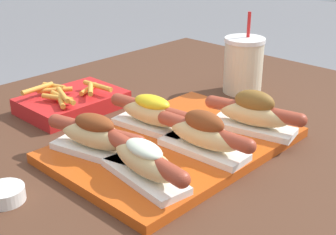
{
  "coord_description": "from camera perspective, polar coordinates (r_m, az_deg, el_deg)",
  "views": [
    {
      "loc": [
        -0.53,
        -0.53,
        1.11
      ],
      "look_at": [
        0.05,
        0.02,
        0.77
      ],
      "focal_mm": 50.0,
      "sensor_mm": 36.0,
      "label": 1
    }
  ],
  "objects": [
    {
      "name": "serving_tray",
      "position": [
        0.87,
        0.95,
        -3.32
      ],
      "size": [
        0.44,
        0.3,
        0.02
      ],
      "color": "#CC4C14",
      "rests_on": "patio_table"
    },
    {
      "name": "hot_dog_0",
      "position": [
        0.73,
        -2.91,
        -5.33
      ],
      "size": [
        0.08,
        0.2,
        0.06
      ],
      "color": "white",
      "rests_on": "serving_tray"
    },
    {
      "name": "hot_dog_1",
      "position": [
        0.81,
        4.38,
        -2.03
      ],
      "size": [
        0.07,
        0.2,
        0.08
      ],
      "color": "white",
      "rests_on": "serving_tray"
    },
    {
      "name": "hot_dog_2",
      "position": [
        0.91,
        10.39,
        0.54
      ],
      "size": [
        0.09,
        0.2,
        0.08
      ],
      "color": "white",
      "rests_on": "serving_tray"
    },
    {
      "name": "hot_dog_3",
      "position": [
        0.82,
        -8.87,
        -2.13
      ],
      "size": [
        0.1,
        0.2,
        0.07
      ],
      "color": "white",
      "rests_on": "serving_tray"
    },
    {
      "name": "hot_dog_4",
      "position": [
        0.9,
        -1.95,
        0.54
      ],
      "size": [
        0.08,
        0.2,
        0.07
      ],
      "color": "white",
      "rests_on": "serving_tray"
    },
    {
      "name": "sauce_bowl",
      "position": [
        0.76,
        -19.3,
        -8.73
      ],
      "size": [
        0.06,
        0.06,
        0.02
      ],
      "color": "white",
      "rests_on": "patio_table"
    },
    {
      "name": "drink_cup",
      "position": [
        1.16,
        9.17,
        6.32
      ],
      "size": [
        0.1,
        0.1,
        0.2
      ],
      "color": "beige",
      "rests_on": "patio_table"
    },
    {
      "name": "fries_basket",
      "position": [
        1.07,
        -11.63,
        1.91
      ],
      "size": [
        0.22,
        0.15,
        0.06
      ],
      "color": "red",
      "rests_on": "patio_table"
    }
  ]
}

